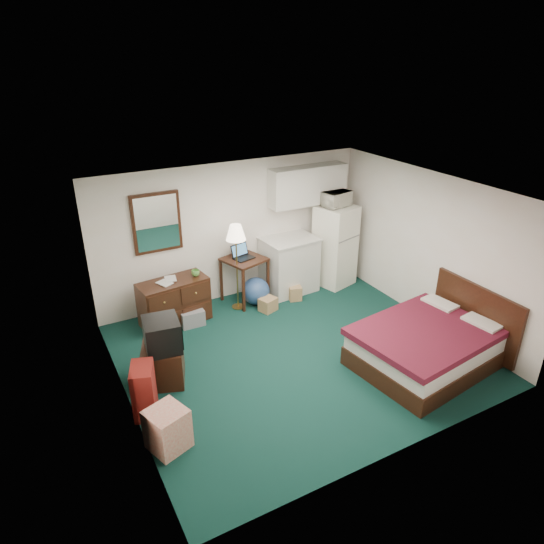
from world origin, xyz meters
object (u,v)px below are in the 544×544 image
kitchen_counter (289,265)px  fridge (335,246)px  bed (425,347)px  floor_lamp (237,268)px  tv_stand (163,364)px  dresser (174,302)px  desk (245,280)px  suitcase (144,390)px

kitchen_counter → fridge: (0.93, -0.15, 0.27)m
kitchen_counter → bed: (0.49, -3.04, -0.21)m
bed → fridge: bearing=74.2°
floor_lamp → tv_stand: 2.33m
bed → tv_stand: bearing=149.7°
dresser → fridge: (3.22, -0.02, 0.40)m
dresser → bed: size_ratio=0.60×
desk → fridge: (1.85, -0.17, 0.36)m
dresser → fridge: 3.25m
bed → suitcase: (-3.83, 0.92, 0.04)m
desk → kitchen_counter: (0.92, -0.02, 0.09)m
kitchen_counter → suitcase: kitchen_counter is taller
floor_lamp → desk: bearing=39.6°
desk → suitcase: desk is taller
floor_lamp → tv_stand: floor_lamp is taller
kitchen_counter → bed: size_ratio=0.54×
kitchen_counter → fridge: fridge is taller
fridge → suitcase: fridge is taller
floor_lamp → bed: bearing=-60.2°
desk → kitchen_counter: 0.93m
floor_lamp → kitchen_counter: floor_lamp is taller
desk → tv_stand: (-2.01, -1.60, -0.15)m
fridge → bed: (-0.44, -2.90, -0.48)m
dresser → desk: bearing=-0.9°
dresser → suitcase: dresser is taller
desk → bed: (1.42, -3.06, -0.11)m
fridge → dresser: bearing=164.1°
dresser → bed: 4.03m
floor_lamp → desk: (0.23, 0.19, -0.36)m
dresser → floor_lamp: floor_lamp is taller
desk → suitcase: (-2.42, -2.14, -0.07)m
fridge → tv_stand: bearing=-175.1°
dresser → kitchen_counter: bearing=-3.8°
kitchen_counter → suitcase: bearing=-151.6°
fridge → tv_stand: fridge is taller
fridge → bed: bearing=-114.1°
desk → floor_lamp: bearing=-157.3°
dresser → kitchen_counter: 2.30m
fridge → kitchen_counter: bearing=155.6°
kitchen_counter → dresser: bearing=179.1°
dresser → bed: (2.79, -2.92, -0.08)m
dresser → suitcase: 2.26m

